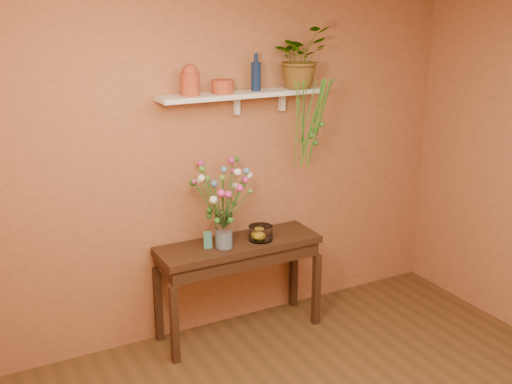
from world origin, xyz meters
TOP-DOWN VIEW (x-y plane):
  - room at (0.00, 0.00)m, footprint 4.04×4.04m
  - sideboard at (-0.04, 1.77)m, footprint 1.30×0.42m
  - wall_shelf at (0.06, 1.87)m, footprint 1.30×0.24m
  - terracotta_jug at (-0.37, 1.86)m, footprint 0.17×0.17m
  - terracotta_pot at (-0.11, 1.87)m, footprint 0.16×0.16m
  - blue_bottle at (0.17, 1.87)m, footprint 0.10×0.10m
  - spider_plant at (0.54, 1.85)m, footprint 0.50×0.46m
  - plant_fronds at (0.58, 1.71)m, footprint 0.41×0.30m
  - glass_vase at (-0.19, 1.72)m, footprint 0.13×0.13m
  - bouquet at (-0.20, 1.71)m, footprint 0.51×0.50m
  - glass_bowl at (0.13, 1.73)m, footprint 0.19×0.19m
  - lemon at (0.13, 1.74)m, footprint 0.08×0.08m
  - carton at (-0.30, 1.77)m, footprint 0.07×0.06m

SIDE VIEW (x-z plane):
  - sideboard at x=-0.04m, z-range 0.28..1.07m
  - lemon at x=0.13m, z-range 0.79..0.87m
  - glass_bowl at x=0.13m, z-range 0.78..0.90m
  - carton at x=-0.30m, z-range 0.79..0.91m
  - glass_vase at x=-0.19m, z-range 0.77..1.04m
  - bouquet at x=-0.20m, z-range 1.02..1.53m
  - room at x=0.00m, z-range 0.00..2.70m
  - plant_fronds at x=0.58m, z-range 1.32..2.03m
  - wall_shelf at x=0.06m, z-range 1.82..2.01m
  - terracotta_pot at x=-0.11m, z-range 1.94..2.04m
  - terracotta_jug at x=-0.37m, z-range 1.93..2.16m
  - blue_bottle at x=0.17m, z-range 1.91..2.19m
  - spider_plant at x=0.54m, z-range 1.94..2.41m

